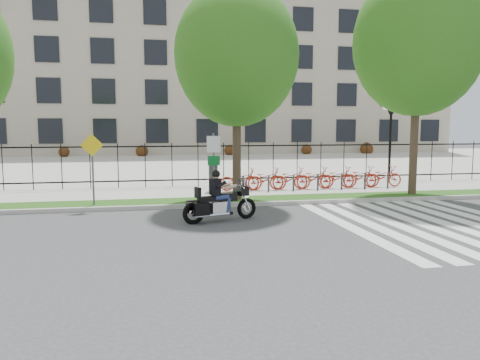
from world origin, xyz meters
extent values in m
plane|color=#37373A|center=(0.00, 0.00, 0.00)|extent=(120.00, 120.00, 0.00)
cube|color=#A4A29A|center=(0.00, 4.10, 0.07)|extent=(60.00, 0.20, 0.15)
cube|color=#204B12|center=(0.00, 4.95, 0.07)|extent=(60.00, 1.50, 0.15)
cube|color=#AAA79F|center=(0.00, 7.45, 0.07)|extent=(60.00, 3.50, 0.15)
cube|color=#AAA79F|center=(0.00, 25.00, 0.05)|extent=(80.00, 34.00, 0.10)
cube|color=#9F9480|center=(0.00, 45.00, 10.00)|extent=(60.00, 20.00, 20.00)
cylinder|color=black|center=(10.00, 12.00, 2.00)|extent=(0.14, 0.14, 4.00)
cylinder|color=black|center=(10.00, 12.00, 3.90)|extent=(0.06, 0.70, 0.70)
sphere|color=white|center=(9.65, 12.00, 4.00)|extent=(0.36, 0.36, 0.36)
sphere|color=white|center=(10.35, 12.00, 4.00)|extent=(0.36, 0.36, 0.36)
cylinder|color=#3E2E22|center=(-0.19, 4.95, 2.15)|extent=(0.32, 0.32, 3.99)
ellipsoid|color=#245F15|center=(-0.19, 4.95, 5.52)|extent=(4.59, 4.59, 5.28)
cylinder|color=#3E2E22|center=(7.15, 4.95, 2.43)|extent=(0.32, 0.32, 4.56)
ellipsoid|color=#245F15|center=(7.15, 4.95, 6.25)|extent=(5.13, 5.13, 5.90)
cube|color=#2D2D33|center=(-0.78, 7.20, 0.90)|extent=(0.35, 0.25, 1.50)
imported|color=#B62B19|center=(0.42, 7.20, 0.63)|extent=(1.84, 0.64, 0.97)
cylinder|color=#2D2D33|center=(0.42, 6.70, 0.50)|extent=(0.08, 0.08, 0.70)
imported|color=#B62B19|center=(1.52, 7.20, 0.63)|extent=(1.84, 0.64, 0.97)
cylinder|color=#2D2D33|center=(1.52, 6.70, 0.50)|extent=(0.08, 0.08, 0.70)
imported|color=#B62B19|center=(2.62, 7.20, 0.63)|extent=(1.84, 0.64, 0.97)
cylinder|color=#2D2D33|center=(2.62, 6.70, 0.50)|extent=(0.08, 0.08, 0.70)
imported|color=#B62B19|center=(3.72, 7.20, 0.63)|extent=(1.84, 0.64, 0.97)
cylinder|color=#2D2D33|center=(3.72, 6.70, 0.50)|extent=(0.08, 0.08, 0.70)
imported|color=#B62B19|center=(4.82, 7.20, 0.63)|extent=(1.84, 0.64, 0.97)
cylinder|color=#2D2D33|center=(4.82, 6.70, 0.50)|extent=(0.08, 0.08, 0.70)
imported|color=#B62B19|center=(5.92, 7.20, 0.63)|extent=(1.84, 0.64, 0.97)
cylinder|color=#2D2D33|center=(5.92, 6.70, 0.50)|extent=(0.08, 0.08, 0.70)
imported|color=#B62B19|center=(7.02, 7.20, 0.63)|extent=(1.84, 0.64, 0.97)
cylinder|color=#2D2D33|center=(7.02, 6.70, 0.50)|extent=(0.08, 0.08, 0.70)
cylinder|color=#59595B|center=(-1.12, 4.60, 1.40)|extent=(0.07, 0.07, 2.50)
cube|color=white|center=(-1.12, 4.56, 2.25)|extent=(0.50, 0.03, 0.60)
cube|color=#0C6626|center=(-1.12, 4.56, 1.65)|extent=(0.45, 0.03, 0.35)
cylinder|color=#59595B|center=(-5.38, 4.60, 1.35)|extent=(0.07, 0.07, 2.40)
cube|color=yellow|center=(-5.38, 4.56, 2.25)|extent=(0.78, 0.03, 0.78)
torus|color=black|center=(-0.46, 1.87, 0.32)|extent=(0.66, 0.31, 0.65)
torus|color=black|center=(-2.18, 1.35, 0.32)|extent=(0.70, 0.34, 0.69)
cube|color=black|center=(-0.64, 1.82, 0.90)|extent=(0.42, 0.58, 0.28)
cube|color=#26262B|center=(-0.58, 1.84, 1.12)|extent=(0.27, 0.49, 0.29)
cube|color=silver|center=(-1.37, 1.60, 0.43)|extent=(0.64, 0.47, 0.38)
cube|color=black|center=(-1.09, 1.68, 0.74)|extent=(0.59, 0.46, 0.25)
cube|color=black|center=(-1.68, 1.50, 0.72)|extent=(0.73, 0.52, 0.13)
cube|color=black|center=(-2.05, 1.40, 0.93)|extent=(0.18, 0.34, 0.32)
cube|color=black|center=(-1.96, 1.12, 0.47)|extent=(0.50, 0.28, 0.38)
cube|color=black|center=(-2.13, 1.67, 0.47)|extent=(0.50, 0.28, 0.38)
cube|color=black|center=(-1.50, 1.56, 1.06)|extent=(0.33, 0.43, 0.49)
sphere|color=tan|center=(-1.48, 1.57, 1.42)|extent=(0.22, 0.22, 0.22)
sphere|color=black|center=(-1.48, 1.57, 1.46)|extent=(0.26, 0.26, 0.26)
camera|label=1|loc=(-3.49, -12.35, 2.87)|focal=35.00mm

